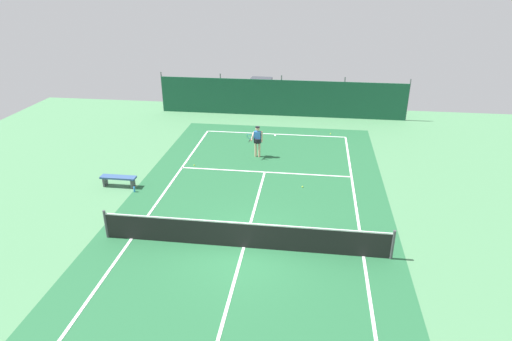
# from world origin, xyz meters

# --- Properties ---
(ground_plane) EXTENTS (36.00, 36.00, 0.00)m
(ground_plane) POSITION_xyz_m (0.00, 0.00, 0.00)
(ground_plane) COLOR #4C8456
(court_surface) EXTENTS (11.02, 26.60, 0.01)m
(court_surface) POSITION_xyz_m (0.00, 0.00, 0.00)
(court_surface) COLOR #236038
(court_surface) RESTS_ON ground
(tennis_net) EXTENTS (10.12, 0.10, 1.10)m
(tennis_net) POSITION_xyz_m (0.00, 0.00, 0.51)
(tennis_net) COLOR black
(tennis_net) RESTS_ON ground
(back_fence) EXTENTS (16.30, 0.98, 2.70)m
(back_fence) POSITION_xyz_m (-0.00, 16.16, 0.67)
(back_fence) COLOR #195138
(back_fence) RESTS_ON ground
(tennis_player) EXTENTS (0.79, 0.70, 1.64)m
(tennis_player) POSITION_xyz_m (-0.61, 8.31, 0.96)
(tennis_player) COLOR #D8AD8C
(tennis_player) RESTS_ON ground
(tennis_ball_near_player) EXTENTS (0.07, 0.07, 0.07)m
(tennis_ball_near_player) POSITION_xyz_m (-3.57, 6.70, 0.03)
(tennis_ball_near_player) COLOR #CCDB33
(tennis_ball_near_player) RESTS_ON ground
(tennis_ball_midcourt) EXTENTS (0.07, 0.07, 0.07)m
(tennis_ball_midcourt) POSITION_xyz_m (3.24, 12.32, 0.03)
(tennis_ball_midcourt) COLOR #CCDB33
(tennis_ball_midcourt) RESTS_ON ground
(tennis_ball_by_sideline) EXTENTS (0.07, 0.07, 0.07)m
(tennis_ball_by_sideline) POSITION_xyz_m (1.86, 5.00, 0.03)
(tennis_ball_by_sideline) COLOR #CCDB33
(tennis_ball_by_sideline) RESTS_ON ground
(parked_car) EXTENTS (2.21, 4.30, 1.68)m
(parked_car) POSITION_xyz_m (-1.78, 18.90, 0.84)
(parked_car) COLOR silver
(parked_car) RESTS_ON ground
(courtside_bench) EXTENTS (1.60, 0.40, 0.49)m
(courtside_bench) POSITION_xyz_m (-6.31, 4.02, 0.37)
(courtside_bench) COLOR #335184
(courtside_bench) RESTS_ON ground
(water_bottle) EXTENTS (0.08, 0.08, 0.24)m
(water_bottle) POSITION_xyz_m (-5.43, 3.59, 0.12)
(water_bottle) COLOR #338CD8
(water_bottle) RESTS_ON ground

